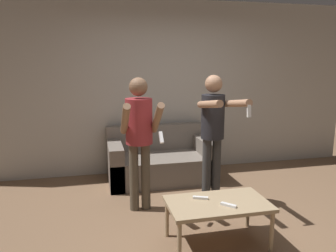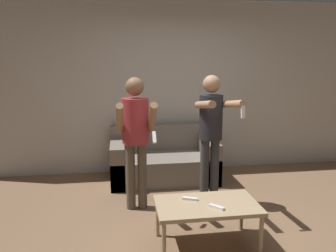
# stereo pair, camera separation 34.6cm
# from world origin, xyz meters

# --- Properties ---
(ground_plane) EXTENTS (14.00, 14.00, 0.00)m
(ground_plane) POSITION_xyz_m (0.00, 0.00, 0.00)
(ground_plane) COLOR brown
(wall_back) EXTENTS (6.40, 0.06, 2.70)m
(wall_back) POSITION_xyz_m (0.00, 2.11, 1.35)
(wall_back) COLOR #B7B2A8
(wall_back) RESTS_ON ground_plane
(couch) EXTENTS (1.56, 0.86, 0.79)m
(couch) POSITION_xyz_m (-0.20, 1.66, 0.27)
(couch) COLOR slate
(couch) RESTS_ON ground_plane
(person_standing_left) EXTENTS (0.43, 0.62, 1.59)m
(person_standing_left) POSITION_xyz_m (-0.65, 0.68, 0.98)
(person_standing_left) COLOR brown
(person_standing_left) RESTS_ON ground_plane
(person_standing_right) EXTENTS (0.40, 0.78, 1.60)m
(person_standing_right) POSITION_xyz_m (0.25, 0.66, 0.99)
(person_standing_right) COLOR #383838
(person_standing_right) RESTS_ON ground_plane
(coffee_table) EXTENTS (0.97, 0.56, 0.44)m
(coffee_table) POSITION_xyz_m (-0.03, -0.24, 0.39)
(coffee_table) COLOR tan
(coffee_table) RESTS_ON ground_plane
(remote_near) EXTENTS (0.13, 0.13, 0.02)m
(remote_near) POSITION_xyz_m (0.03, -0.35, 0.45)
(remote_near) COLOR white
(remote_near) RESTS_ON coffee_table
(remote_far) EXTENTS (0.15, 0.09, 0.02)m
(remote_far) POSITION_xyz_m (-0.17, -0.14, 0.45)
(remote_far) COLOR white
(remote_far) RESTS_ON coffee_table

